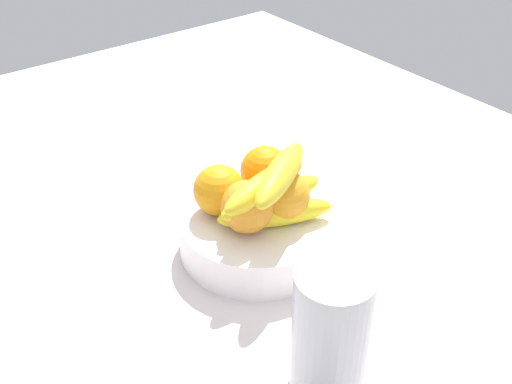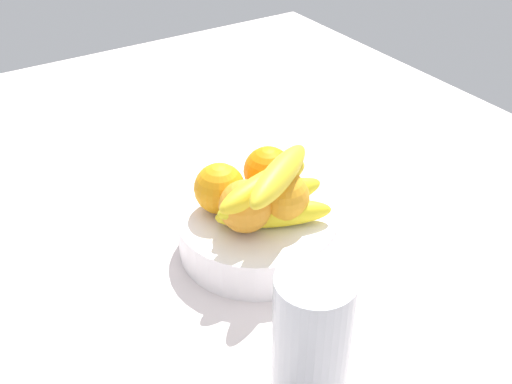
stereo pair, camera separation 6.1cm
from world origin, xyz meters
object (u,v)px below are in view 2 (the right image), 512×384
orange_front_right (245,206)px  thermos_tumbler (312,337)px  fruit_bowl (256,230)px  orange_back_left (268,171)px  banana_bunch (272,194)px  orange_front_left (220,188)px  orange_center (283,197)px

orange_front_right → thermos_tumbler: 24.40cm
fruit_bowl → orange_back_left: bearing=-49.7°
orange_back_left → banana_bunch: size_ratio=0.42×
orange_front_left → orange_back_left: 8.74cm
orange_center → thermos_tumbler: size_ratio=0.45×
fruit_bowl → banana_bunch: banana_bunch is taller
orange_front_left → thermos_tumbler: (-29.55, 5.03, -1.46)cm
orange_center → banana_bunch: bearing=93.5°
orange_back_left → orange_center: bearing=164.0°
orange_front_right → thermos_tumbler: thermos_tumbler is taller
orange_back_left → thermos_tumbler: thermos_tumbler is taller
orange_center → orange_back_left: size_ratio=1.00×
orange_front_right → thermos_tumbler: bearing=166.1°
orange_front_right → banana_bunch: (-1.12, -3.71, 1.47)cm
fruit_bowl → orange_front_right: size_ratio=3.12×
orange_center → banana_bunch: size_ratio=0.42×
fruit_bowl → thermos_tumbler: bearing=160.8°
fruit_bowl → orange_front_right: orange_front_right is taller
fruit_bowl → orange_front_right: 7.86cm
orange_front_right → orange_back_left: size_ratio=1.00×
orange_back_left → banana_bunch: 8.49cm
orange_center → orange_back_left: bearing=-16.0°
orange_front_right → banana_bunch: bearing=-106.8°
orange_back_left → banana_bunch: (-7.23, 4.20, 1.47)cm
orange_front_right → orange_back_left: bearing=-52.3°
banana_bunch → thermos_tumbler: 24.64cm
orange_front_left → orange_center: size_ratio=1.00×
orange_center → thermos_tumbler: bearing=152.6°
orange_center → orange_front_left: bearing=44.2°
orange_front_left → orange_front_right: 5.97cm
fruit_bowl → orange_back_left: size_ratio=3.12×
orange_front_right → orange_back_left: (6.11, -7.91, 0.00)cm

